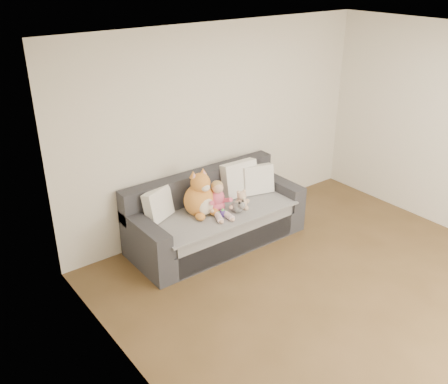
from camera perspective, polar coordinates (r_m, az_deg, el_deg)
name	(u,v)px	position (r m, az deg, el deg)	size (l,w,h in m)	color
room_shell	(347,181)	(4.99, 13.93, 1.24)	(5.00, 5.00, 5.00)	brown
sofa	(215,219)	(6.23, -1.06, -3.06)	(2.20, 0.94, 0.85)	#2A2A2F
cushion_left	(158,204)	(5.86, -7.53, -1.40)	(0.44, 0.33, 0.38)	silver
cushion_right_back	(240,179)	(6.40, 1.79, 1.55)	(0.49, 0.23, 0.46)	silver
cushion_right_front	(258,179)	(6.47, 3.88, 1.45)	(0.44, 0.29, 0.38)	silver
toddler	(218,200)	(5.94, -0.65, -0.94)	(0.29, 0.42, 0.41)	#BE435C
plush_cat	(200,197)	(5.92, -2.72, -0.60)	(0.48, 0.41, 0.59)	orange
teddy_bear	(241,202)	(6.06, 2.01, -1.11)	(0.21, 0.16, 0.26)	beige
plush_cow	(238,207)	(6.01, 1.58, -1.70)	(0.14, 0.21, 0.17)	white
sippy_cup	(223,212)	(5.91, -0.15, -2.32)	(0.10, 0.08, 0.11)	#54399B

